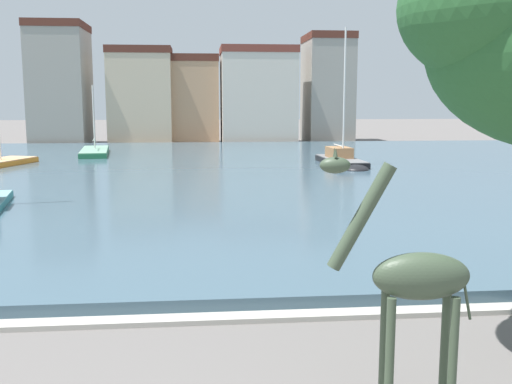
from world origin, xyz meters
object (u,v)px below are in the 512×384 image
object	(u,v)px
sailboat_black	(343,163)
sailboat_green	(95,153)
sailboat_orange	(3,165)
giraffe_statue	(413,281)

from	to	relation	value
sailboat_black	sailboat_green	bearing A→B (deg)	149.27
sailboat_orange	sailboat_black	bearing A→B (deg)	-5.68
giraffe_statue	sailboat_green	bearing A→B (deg)	105.51
sailboat_orange	sailboat_black	world-z (taller)	sailboat_black
sailboat_black	sailboat_green	distance (m)	21.50
giraffe_statue	sailboat_orange	distance (m)	37.80
sailboat_orange	sailboat_green	size ratio (longest dim) A/B	0.83
sailboat_black	sailboat_green	size ratio (longest dim) A/B	1.00
sailboat_orange	sailboat_green	world-z (taller)	sailboat_orange
giraffe_statue	sailboat_black	distance (m)	32.32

